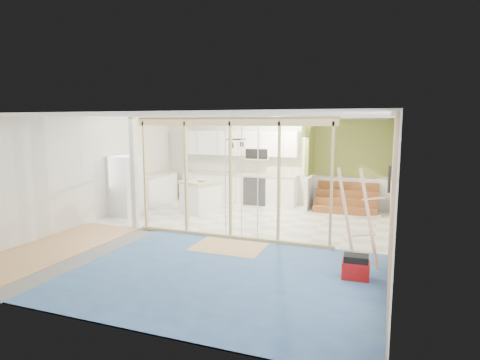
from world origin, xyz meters
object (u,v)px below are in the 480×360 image
at_px(island, 201,197).
at_px(ladder, 361,217).
at_px(toolbox, 356,268).
at_px(fridge, 125,186).

xyz_separation_m(island, ladder, (4.40, -2.78, 0.42)).
height_order(toolbox, ladder, ladder).
bearing_deg(island, fridge, -126.02).
relative_size(fridge, toolbox, 3.68).
xyz_separation_m(fridge, ladder, (6.12, -1.78, 0.06)).
distance_m(island, toolbox, 5.58).
xyz_separation_m(toolbox, ladder, (0.00, 0.64, 0.68)).
height_order(fridge, island, fridge).
height_order(island, ladder, ladder).
bearing_deg(island, ladder, -8.50).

